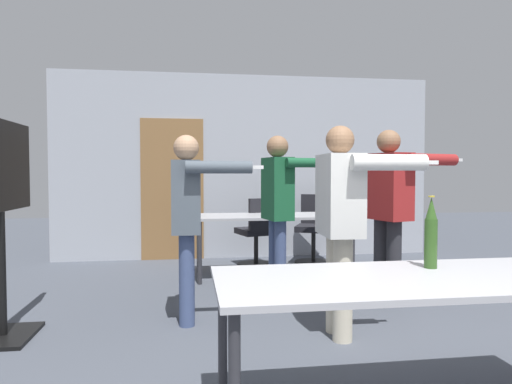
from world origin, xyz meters
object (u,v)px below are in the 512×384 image
Objects in this scene: person_left_plaid at (188,210)px; person_right_polo at (279,199)px; drink_cup at (273,210)px; beer_bottle at (431,234)px; tv_screen at (0,200)px; office_chair_mid_tucked at (314,230)px; person_center_tall at (341,212)px; office_chair_side_rolled at (258,234)px; person_far_watching at (389,200)px.

person_left_plaid is 0.96× the size of person_right_polo.
person_right_polo is at bearing -97.36° from drink_cup.
drink_cup is (-0.26, 3.25, -0.13)m from beer_bottle.
tv_screen is 3.04m from beer_bottle.
office_chair_mid_tucked is 1.05m from drink_cup.
person_center_tall is at bearing -86.63° from drink_cup.
person_center_tall reaches higher than office_chair_mid_tucked.
beer_bottle reaches higher than office_chair_side_rolled.
drink_cup is (1.03, 1.68, -0.14)m from person_left_plaid.
office_chair_side_rolled is at bearing -167.37° from person_far_watching.
person_far_watching is 4.30× the size of beer_bottle.
person_far_watching is 1.02× the size of person_right_polo.
person_right_polo is at bearing 87.38° from office_chair_mid_tucked.
beer_bottle is (0.13, -1.07, -0.03)m from person_center_tall.
tv_screen is 4.09m from office_chair_mid_tucked.
drink_cup is at bearing -162.38° from person_far_watching.
person_right_polo is (0.90, 0.66, 0.05)m from person_left_plaid.
tv_screen reaches higher than office_chair_side_rolled.
office_chair_mid_tucked is (0.59, 2.86, -0.51)m from person_center_tall.
person_far_watching is 1.75× the size of office_chair_mid_tucked.
tv_screen reaches higher than beer_bottle.
person_left_plaid is at bearing -96.02° from person_far_watching.
office_chair_mid_tucked is (0.85, 1.70, -0.54)m from person_right_polo.
person_far_watching is at bearing -81.49° from tv_screen.
office_chair_side_rolled is 0.98× the size of office_chair_mid_tucked.
person_left_plaid is at bearing -129.97° from office_chair_side_rolled.
person_center_tall is 1.08m from beer_bottle.
person_far_watching is at bearing 61.24° from person_right_polo.
drink_cup is at bearing -94.84° from office_chair_side_rolled.
tv_screen is at bearing -80.65° from person_right_polo.
tv_screen is 1.42m from person_left_plaid.
person_left_plaid is 2.98m from office_chair_mid_tucked.
beer_bottle is (-0.63, -1.89, -0.07)m from person_far_watching.
drink_cup is at bearing 67.41° from office_chair_mid_tucked.
person_left_plaid is 2.03m from beer_bottle.
office_chair_mid_tucked is (0.82, 0.18, 0.02)m from office_chair_side_rolled.
person_left_plaid is at bearing -110.82° from person_center_tall.
office_chair_side_rolled is at bearing -44.62° from tv_screen.
tv_screen is 4.28× the size of beer_bottle.
person_left_plaid is 1.65× the size of office_chair_mid_tucked.
tv_screen reaches higher than person_right_polo.
person_far_watching reaches higher than beer_bottle.
person_left_plaid is 0.97× the size of person_center_tall.
tv_screen is 3.37m from office_chair_side_rolled.
office_chair_mid_tucked is (-0.17, 2.04, -0.55)m from person_far_watching.
drink_cup is (-0.13, 2.18, -0.16)m from person_center_tall.
person_center_tall is at bearing -101.99° from office_chair_side_rolled.
person_center_tall is (-0.76, -0.82, -0.04)m from person_far_watching.
office_chair_side_rolled is at bearing 168.55° from person_right_polo.
office_chair_side_rolled is at bearing 157.90° from person_left_plaid.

